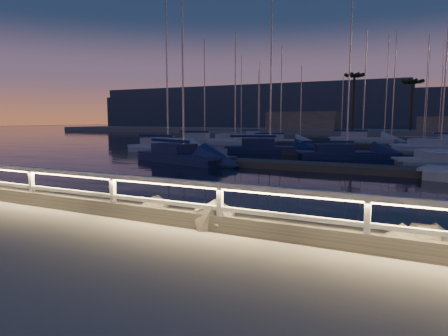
{
  "coord_description": "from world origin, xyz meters",
  "views": [
    {
      "loc": [
        4.88,
        -7.43,
        2.4
      ],
      "look_at": [
        -0.94,
        4.0,
        0.83
      ],
      "focal_mm": 32.0,
      "sensor_mm": 36.0,
      "label": 1
    }
  ],
  "objects": [
    {
      "name": "sailboat_f",
      "position": [
        -16.02,
        22.14,
        -0.13
      ],
      "size": [
        8.91,
        4.11,
        14.67
      ],
      "rotation": [
        0.0,
        0.0,
        -0.19
      ],
      "color": "silver",
      "rests_on": "ground"
    },
    {
      "name": "sailboat_n",
      "position": [
        -3.0,
        48.1,
        -0.13
      ],
      "size": [
        8.62,
        2.82,
        14.55
      ],
      "rotation": [
        0.0,
        0.0,
        0.02
      ],
      "color": "silver",
      "rests_on": "ground"
    },
    {
      "name": "ground",
      "position": [
        0.0,
        0.0,
        0.0
      ],
      "size": [
        400.0,
        400.0,
        0.0
      ],
      "primitive_type": "plane",
      "color": "gray",
      "rests_on": "ground"
    },
    {
      "name": "sailboat_b",
      "position": [
        -10.5,
        16.18,
        -0.14
      ],
      "size": [
        8.55,
        4.73,
        14.06
      ],
      "rotation": [
        0.0,
        0.0,
        -0.31
      ],
      "color": "navy",
      "rests_on": "ground"
    },
    {
      "name": "palm_left",
      "position": [
        -8.0,
        72.0,
        10.14
      ],
      "size": [
        3.0,
        3.0,
        11.2
      ],
      "color": "#4C3A23",
      "rests_on": "ground"
    },
    {
      "name": "far_shore",
      "position": [
        -0.12,
        74.05,
        0.29
      ],
      "size": [
        160.0,
        14.0,
        5.2
      ],
      "color": "gray",
      "rests_on": "ground"
    },
    {
      "name": "harbor_water",
      "position": [
        0.0,
        31.22,
        -0.97
      ],
      "size": [
        400.0,
        440.0,
        0.6
      ],
      "color": "black",
      "rests_on": "ground"
    },
    {
      "name": "sailboat_e",
      "position": [
        -15.47,
        35.02,
        -0.14
      ],
      "size": [
        7.97,
        3.89,
        13.16
      ],
      "rotation": [
        0.0,
        0.0,
        -0.22
      ],
      "color": "silver",
      "rests_on": "ground"
    },
    {
      "name": "sailboat_g",
      "position": [
        -0.79,
        24.02,
        -0.19
      ],
      "size": [
        7.85,
        5.13,
        13.03
      ],
      "rotation": [
        0.0,
        0.0,
        0.43
      ],
      "color": "navy",
      "rests_on": "ground"
    },
    {
      "name": "distant_hills",
      "position": [
        -22.13,
        133.69,
        4.74
      ],
      "size": [
        230.0,
        37.5,
        18.0
      ],
      "color": "#3D4B5F",
      "rests_on": "ground"
    },
    {
      "name": "sailboat_a",
      "position": [
        -7.7,
        25.76,
        -0.13
      ],
      "size": [
        8.15,
        4.71,
        13.49
      ],
      "rotation": [
        0.0,
        0.0,
        0.34
      ],
      "color": "navy",
      "rests_on": "ground"
    },
    {
      "name": "sailboat_i",
      "position": [
        -20.2,
        36.05,
        -0.14
      ],
      "size": [
        7.78,
        3.75,
        12.86
      ],
      "rotation": [
        0.0,
        0.0,
        0.22
      ],
      "color": "silver",
      "rests_on": "ground"
    },
    {
      "name": "sailboat_l",
      "position": [
        5.8,
        34.42,
        -0.17
      ],
      "size": [
        8.89,
        5.55,
        14.62
      ],
      "rotation": [
        0.0,
        0.0,
        -0.4
      ],
      "color": "silver",
      "rests_on": "ground"
    },
    {
      "name": "floating_docks",
      "position": [
        0.0,
        32.5,
        -0.4
      ],
      "size": [
        22.0,
        36.0,
        0.4
      ],
      "color": "#5F564F",
      "rests_on": "ground"
    },
    {
      "name": "sailboat_j",
      "position": [
        -11.48,
        39.66,
        -0.19
      ],
      "size": [
        7.15,
        4.42,
        11.84
      ],
      "rotation": [
        0.0,
        0.0,
        0.39
      ],
      "color": "silver",
      "rests_on": "ground"
    },
    {
      "name": "sailboat_m",
      "position": [
        -20.16,
        53.73,
        -0.19
      ],
      "size": [
        6.51,
        3.95,
        10.81
      ],
      "rotation": [
        0.0,
        0.0,
        0.37
      ],
      "color": "silver",
      "rests_on": "ground"
    },
    {
      "name": "guard_rail",
      "position": [
        -0.07,
        -0.0,
        0.77
      ],
      "size": [
        44.11,
        0.12,
        1.06
      ],
      "color": "white",
      "rests_on": "ground"
    },
    {
      "name": "palm_center",
      "position": [
        2.0,
        73.0,
        8.78
      ],
      "size": [
        3.0,
        3.0,
        9.7
      ],
      "color": "#4C3A23",
      "rests_on": "ground"
    },
    {
      "name": "riprap",
      "position": [
        -2.61,
        1.33,
        -0.18
      ],
      "size": [
        38.57,
        2.92,
        1.29
      ],
      "color": "slate",
      "rests_on": "ground"
    }
  ]
}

